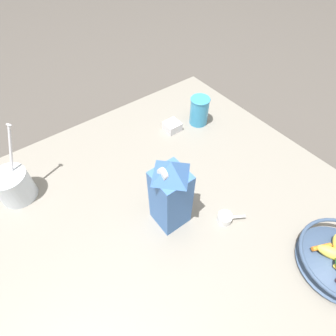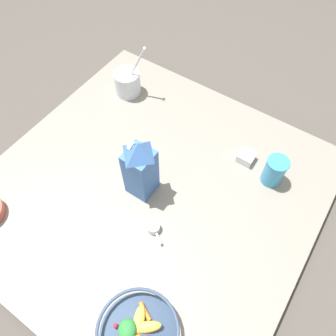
{
  "view_description": "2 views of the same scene",
  "coord_description": "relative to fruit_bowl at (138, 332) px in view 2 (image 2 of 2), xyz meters",
  "views": [
    {
      "loc": [
        0.33,
        -0.27,
        0.75
      ],
      "look_at": [
        -0.09,
        0.04,
        0.14
      ],
      "focal_mm": 28.0,
      "sensor_mm": 36.0,
      "label": 1
    },
    {
      "loc": [
        0.44,
        0.38,
        1.07
      ],
      "look_at": [
        -0.06,
        0.04,
        0.13
      ],
      "focal_mm": 35.0,
      "sensor_mm": 36.0,
      "label": 2
    }
  ],
  "objects": [
    {
      "name": "ground_plane",
      "position": [
        -0.4,
        -0.25,
        -0.08
      ],
      "size": [
        6.0,
        6.0,
        0.0
      ],
      "primitive_type": "plane",
      "color": "#4C4742"
    },
    {
      "name": "yogurt_tub",
      "position": [
        -0.74,
        -0.61,
        0.02
      ],
      "size": [
        0.11,
        0.14,
        0.24
      ],
      "color": "silver",
      "rests_on": "countertop"
    },
    {
      "name": "countertop",
      "position": [
        -0.4,
        -0.25,
        -0.06
      ],
      "size": [
        1.12,
        1.12,
        0.05
      ],
      "color": "gray",
      "rests_on": "ground_plane"
    },
    {
      "name": "measuring_scoop",
      "position": [
        -0.28,
        -0.14,
        -0.02
      ],
      "size": [
        0.06,
        0.08,
        0.03
      ],
      "color": "white",
      "rests_on": "countertop"
    },
    {
      "name": "drinking_cup",
      "position": [
        -0.67,
        0.1,
        0.03
      ],
      "size": [
        0.08,
        0.08,
        0.12
      ],
      "color": "#3893C6",
      "rests_on": "countertop"
    },
    {
      "name": "milk_carton",
      "position": [
        -0.38,
        -0.27,
        0.09
      ],
      "size": [
        0.09,
        0.09,
        0.25
      ],
      "color": "#3D6BB2",
      "rests_on": "countertop"
    },
    {
      "name": "spice_jar",
      "position": [
        -0.7,
        -0.02,
        -0.02
      ],
      "size": [
        0.06,
        0.06,
        0.03
      ],
      "color": "silver",
      "rests_on": "countertop"
    },
    {
      "name": "fruit_bowl",
      "position": [
        0.0,
        0.0,
        0.0
      ],
      "size": [
        0.23,
        0.23,
        0.08
      ],
      "color": "#384C6B",
      "rests_on": "countertop"
    }
  ]
}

